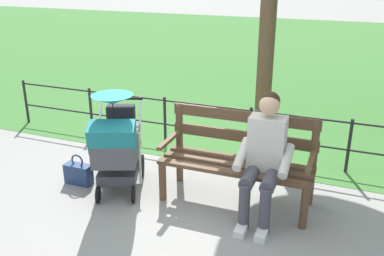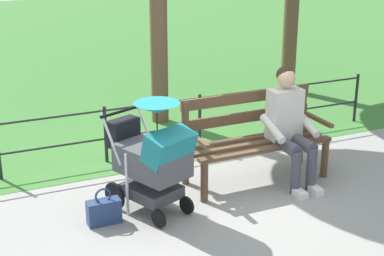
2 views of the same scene
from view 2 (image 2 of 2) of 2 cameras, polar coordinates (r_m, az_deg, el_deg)
The scene contains 7 objects.
ground_plane at distance 6.30m, azimuth 0.29°, elevation -6.36°, with size 60.00×60.00×0.00m, color gray.
grass_lawn at distance 14.41m, azimuth -14.42°, elevation 8.03°, with size 40.00×16.00×0.01m, color #3D7533.
park_bench at distance 6.51m, azimuth 5.99°, elevation -0.55°, with size 1.60×0.61×0.96m.
person_on_bench at distance 6.44m, azimuth 9.44°, elevation 0.48°, with size 0.53×0.74×1.28m.
stroller at distance 5.70m, azimuth -3.84°, elevation -2.74°, with size 0.78×1.00×1.15m.
handbag at distance 5.73m, azimuth -8.55°, elevation -7.98°, with size 0.32×0.14×0.37m.
park_fence at distance 7.18m, azimuth -3.69°, elevation 0.52°, with size 6.17×0.04×0.70m.
Camera 2 is at (2.33, 5.15, 2.77)m, focal length 55.00 mm.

